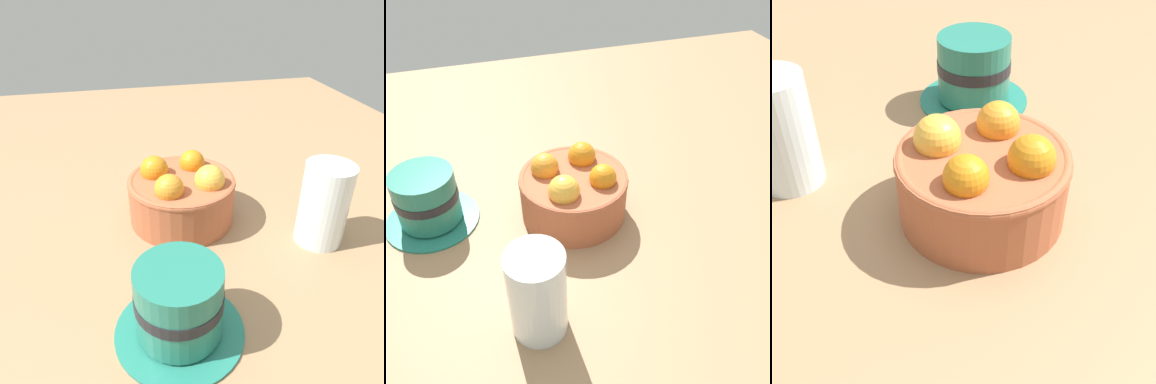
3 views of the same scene
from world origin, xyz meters
The scene contains 4 objects.
ground_plane centered at (0.00, 0.00, -2.05)cm, with size 141.34×116.01×4.10cm, color #997551.
terracotta_bowl centered at (0.02, 0.00, 4.02)cm, with size 14.79×14.79×9.06cm.
coffee_cup centered at (19.28, -4.24, 3.78)cm, with size 12.81×12.81×7.99cm.
water_glass centered at (8.87, 16.46, 5.46)cm, with size 6.06×6.06×10.91cm, color silver.
Camera 1 is at (43.61, -8.64, 30.83)cm, focal length 34.96 mm.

